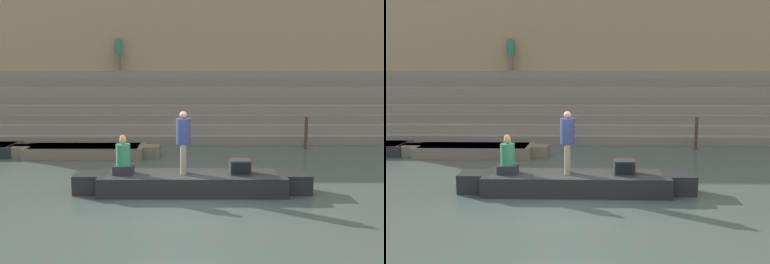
% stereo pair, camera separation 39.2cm
% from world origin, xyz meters
% --- Properties ---
extents(ground_plane, '(120.00, 120.00, 0.00)m').
position_xyz_m(ground_plane, '(0.00, 0.00, 0.00)').
color(ground_plane, '#47544C').
extents(ghat_steps, '(36.00, 4.70, 2.87)m').
position_xyz_m(ghat_steps, '(0.00, 10.58, 1.02)').
color(ghat_steps, gray).
rests_on(ghat_steps, ground).
extents(back_wall, '(34.20, 1.28, 8.50)m').
position_xyz_m(back_wall, '(0.00, 12.83, 4.22)').
color(back_wall, tan).
rests_on(back_wall, ground).
extents(rowboat_main, '(6.13, 1.39, 0.51)m').
position_xyz_m(rowboat_main, '(0.23, 1.01, 0.27)').
color(rowboat_main, black).
rests_on(rowboat_main, ground).
extents(person_standing, '(0.37, 0.37, 1.63)m').
position_xyz_m(person_standing, '(0.00, 1.02, 1.43)').
color(person_standing, gray).
rests_on(person_standing, rowboat_main).
extents(person_rowing, '(0.52, 0.41, 1.02)m').
position_xyz_m(person_rowing, '(-1.55, 0.97, 0.90)').
color(person_rowing, '#28282D').
rests_on(person_rowing, rowboat_main).
extents(tv_set, '(0.54, 0.47, 0.37)m').
position_xyz_m(tv_set, '(1.47, 1.01, 0.69)').
color(tv_set, '#2D2D2D').
rests_on(tv_set, rowboat_main).
extents(moored_boat_shore, '(5.34, 1.32, 0.39)m').
position_xyz_m(moored_boat_shore, '(-3.59, 5.43, 0.21)').
color(moored_boat_shore, '#756651').
rests_on(moored_boat_shore, ground).
extents(mooring_post, '(0.12, 0.12, 1.25)m').
position_xyz_m(mooring_post, '(4.66, 6.87, 0.63)').
color(mooring_post, '#473828').
rests_on(mooring_post, ground).
extents(person_on_steps, '(0.36, 0.36, 1.73)m').
position_xyz_m(person_on_steps, '(-3.38, 11.95, 3.86)').
color(person_on_steps, '#756656').
rests_on(person_on_steps, ghat_steps).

